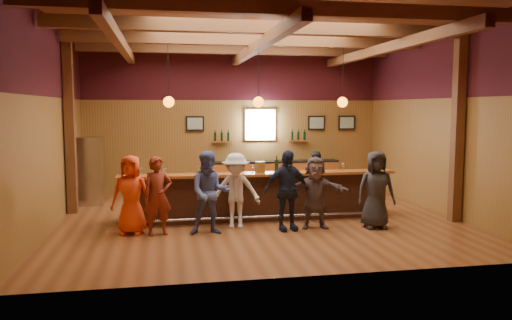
% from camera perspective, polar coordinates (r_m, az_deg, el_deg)
% --- Properties ---
extents(room, '(9.04, 9.00, 4.52)m').
position_cam_1_polar(room, '(11.42, 0.22, 9.21)').
color(room, brown).
rests_on(room, ground).
extents(bar_counter, '(6.30, 1.07, 1.11)m').
position_cam_1_polar(bar_counter, '(11.68, 0.21, -4.12)').
color(bar_counter, black).
rests_on(bar_counter, ground).
extents(back_bar_cabinet, '(4.00, 0.52, 0.95)m').
position_cam_1_polar(back_bar_cabinet, '(15.38, 2.10, -1.84)').
color(back_bar_cabinet, '#9B4C1C').
rests_on(back_bar_cabinet, ground).
extents(window, '(0.95, 0.09, 0.95)m').
position_cam_1_polar(window, '(15.39, 0.48, 4.05)').
color(window, silver).
rests_on(window, room).
extents(framed_pictures, '(5.35, 0.05, 0.45)m').
position_cam_1_polar(framed_pictures, '(15.56, 3.64, 4.24)').
color(framed_pictures, black).
rests_on(framed_pictures, room).
extents(wine_shelves, '(3.00, 0.18, 0.30)m').
position_cam_1_polar(wine_shelves, '(15.34, 0.53, 2.44)').
color(wine_shelves, '#9B4C1C').
rests_on(wine_shelves, room).
extents(pendant_lights, '(4.24, 0.24, 1.37)m').
position_cam_1_polar(pendant_lights, '(11.35, 0.27, 6.68)').
color(pendant_lights, black).
rests_on(pendant_lights, room).
extents(stainless_fridge, '(0.70, 0.70, 1.80)m').
position_cam_1_polar(stainless_fridge, '(14.00, -18.53, -1.18)').
color(stainless_fridge, silver).
rests_on(stainless_fridge, ground).
extents(customer_orange, '(0.89, 0.68, 1.62)m').
position_cam_1_polar(customer_orange, '(10.47, -14.10, -3.87)').
color(customer_orange, '#F04216').
rests_on(customer_orange, ground).
extents(customer_redvest, '(0.65, 0.50, 1.60)m').
position_cam_1_polar(customer_redvest, '(10.28, -11.16, -4.05)').
color(customer_redvest, maroon).
rests_on(customer_redvest, ground).
extents(customer_denim, '(0.86, 0.68, 1.70)m').
position_cam_1_polar(customer_denim, '(10.20, -5.31, -3.75)').
color(customer_denim, '#4F5E9E').
rests_on(customer_denim, ground).
extents(customer_white, '(1.11, 0.73, 1.61)m').
position_cam_1_polar(customer_white, '(10.71, -2.32, -3.51)').
color(customer_white, silver).
rests_on(customer_white, ground).
extents(customer_navy, '(1.05, 0.56, 1.70)m').
position_cam_1_polar(customer_navy, '(10.48, 3.53, -3.49)').
color(customer_navy, '#191F33').
rests_on(customer_navy, ground).
extents(customer_brown, '(1.48, 0.64, 1.54)m').
position_cam_1_polar(customer_brown, '(10.73, 6.79, -3.71)').
color(customer_brown, '#5D4C4A').
rests_on(customer_brown, ground).
extents(customer_dark, '(0.86, 0.61, 1.66)m').
position_cam_1_polar(customer_dark, '(10.97, 13.54, -3.31)').
color(customer_dark, '#262629').
rests_on(customer_dark, ground).
extents(bartender, '(0.62, 0.49, 1.49)m').
position_cam_1_polar(bartender, '(12.91, 6.80, -2.19)').
color(bartender, black).
rests_on(bartender, ground).
extents(ice_bucket, '(0.24, 0.24, 0.26)m').
position_cam_1_polar(ice_bucket, '(11.25, 0.48, -0.82)').
color(ice_bucket, brown).
rests_on(ice_bucket, bar_counter).
extents(bottle_a, '(0.08, 0.08, 0.36)m').
position_cam_1_polar(bottle_a, '(11.49, 2.36, -0.61)').
color(bottle_a, black).
rests_on(bottle_a, bar_counter).
extents(bottle_b, '(0.07, 0.07, 0.34)m').
position_cam_1_polar(bottle_b, '(11.49, 3.69, -0.66)').
color(bottle_b, black).
rests_on(bottle_b, bar_counter).
extents(glass_a, '(0.07, 0.07, 0.16)m').
position_cam_1_polar(glass_a, '(11.11, -12.94, -1.13)').
color(glass_a, silver).
rests_on(glass_a, bar_counter).
extents(glass_b, '(0.07, 0.07, 0.16)m').
position_cam_1_polar(glass_b, '(10.98, -10.35, -1.15)').
color(glass_b, silver).
rests_on(glass_b, bar_counter).
extents(glass_c, '(0.08, 0.08, 0.17)m').
position_cam_1_polar(glass_c, '(11.18, -6.54, -0.93)').
color(glass_c, silver).
rests_on(glass_c, bar_counter).
extents(glass_d, '(0.09, 0.09, 0.20)m').
position_cam_1_polar(glass_d, '(11.01, -5.04, -0.92)').
color(glass_d, silver).
rests_on(glass_d, bar_counter).
extents(glass_e, '(0.08, 0.08, 0.18)m').
position_cam_1_polar(glass_e, '(11.27, -0.39, -0.81)').
color(glass_e, silver).
rests_on(glass_e, bar_counter).
extents(glass_f, '(0.09, 0.09, 0.20)m').
position_cam_1_polar(glass_f, '(11.40, 3.14, -0.66)').
color(glass_f, silver).
rests_on(glass_f, bar_counter).
extents(glass_g, '(0.08, 0.08, 0.17)m').
position_cam_1_polar(glass_g, '(11.70, 7.39, -0.62)').
color(glass_g, silver).
rests_on(glass_g, bar_counter).
extents(glass_h, '(0.08, 0.08, 0.18)m').
position_cam_1_polar(glass_h, '(11.80, 9.91, -0.59)').
color(glass_h, silver).
rests_on(glass_h, bar_counter).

